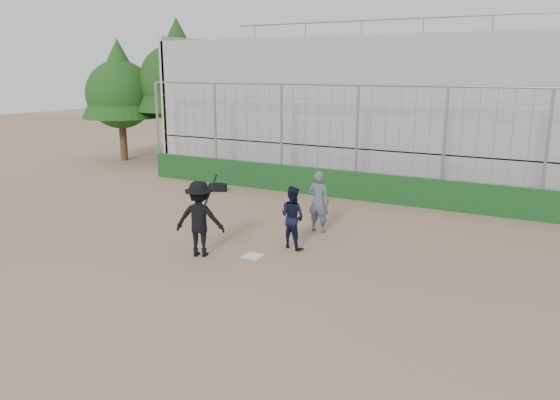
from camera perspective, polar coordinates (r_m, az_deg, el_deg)
The scene contains 10 objects.
ground at distance 13.63m, azimuth -2.83°, elevation -5.92°, with size 90.00×90.00×0.00m, color brown.
home_plate at distance 13.63m, azimuth -2.84°, elevation -5.87°, with size 0.44×0.44×0.02m, color white.
backstop at distance 19.50m, azimuth 7.92°, elevation 2.83°, with size 18.10×0.25×4.04m.
bleachers at distance 23.93m, azimuth 12.36°, elevation 9.35°, with size 20.25×6.70×6.98m.
tree_left at distance 28.22m, azimuth -10.59°, elevation 13.00°, with size 4.48×4.48×7.00m.
tree_right at distance 28.78m, azimuth -16.41°, elevation 11.44°, with size 3.84×3.84×6.00m.
batter_at_plate at distance 13.59m, azimuth -8.39°, elevation -1.94°, with size 1.39×1.10×2.02m.
catcher_crouched at distance 14.09m, azimuth 1.29°, elevation -2.88°, with size 0.96×0.85×1.12m.
umpire at distance 15.49m, azimuth 4.06°, elevation -0.48°, with size 0.64×0.42×1.59m, color #4D5562.
equipment_bag at distance 20.91m, azimuth -6.53°, elevation 1.31°, with size 0.73×0.52×0.33m.
Camera 1 is at (6.74, -10.95, 4.53)m, focal length 35.00 mm.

